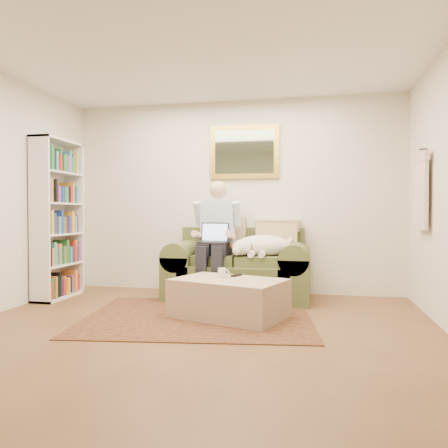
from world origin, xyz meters
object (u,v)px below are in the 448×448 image
(ottoman, at_px, (229,298))
(coffee_mug, at_px, (222,273))
(seated_man, at_px, (215,240))
(bookshelf, at_px, (58,219))
(laptop, at_px, (214,237))
(sleeping_dog, at_px, (263,246))
(sofa, at_px, (238,274))

(ottoman, xyz_separation_m, coffee_mug, (-0.09, 0.10, 0.25))
(seated_man, xyz_separation_m, bookshelf, (-1.98, -0.26, 0.26))
(seated_man, height_order, coffee_mug, seated_man)
(laptop, relative_size, ottoman, 0.31)
(ottoman, bearing_deg, sleeping_dog, 75.78)
(sofa, height_order, bookshelf, bookshelf)
(sleeping_dog, distance_m, ottoman, 1.08)
(sofa, bearing_deg, laptop, -138.98)
(seated_man, distance_m, coffee_mug, 0.86)
(sofa, xyz_separation_m, ottoman, (0.08, -1.02, -0.11))
(laptop, bearing_deg, ottoman, -66.62)
(sleeping_dog, bearing_deg, laptop, -166.36)
(sleeping_dog, distance_m, coffee_mug, 0.93)
(sofa, xyz_separation_m, seated_man, (-0.26, -0.16, 0.44))
(ottoman, relative_size, bookshelf, 0.55)
(bookshelf, bearing_deg, sofa, 10.59)
(seated_man, relative_size, ottoman, 1.36)
(ottoman, bearing_deg, seated_man, 111.71)
(seated_man, bearing_deg, sleeping_dog, 7.13)
(sleeping_dog, height_order, ottoman, sleeping_dog)
(sofa, distance_m, ottoman, 1.03)
(sleeping_dog, xyz_separation_m, bookshelf, (-2.57, -0.33, 0.33))
(sofa, distance_m, coffee_mug, 0.94)
(bookshelf, bearing_deg, coffee_mug, -12.82)
(seated_man, height_order, ottoman, seated_man)
(seated_man, distance_m, laptop, 0.08)
(ottoman, height_order, bookshelf, bookshelf)
(laptop, relative_size, bookshelf, 0.17)
(laptop, bearing_deg, bookshelf, -174.51)
(laptop, height_order, bookshelf, bookshelf)
(seated_man, distance_m, bookshelf, 2.02)
(sofa, height_order, coffee_mug, sofa)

